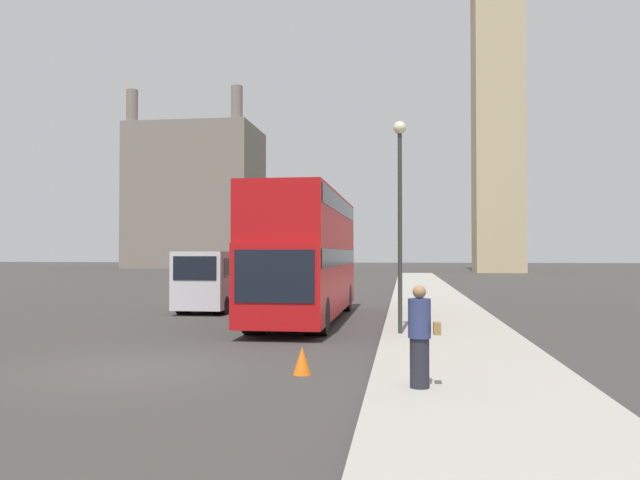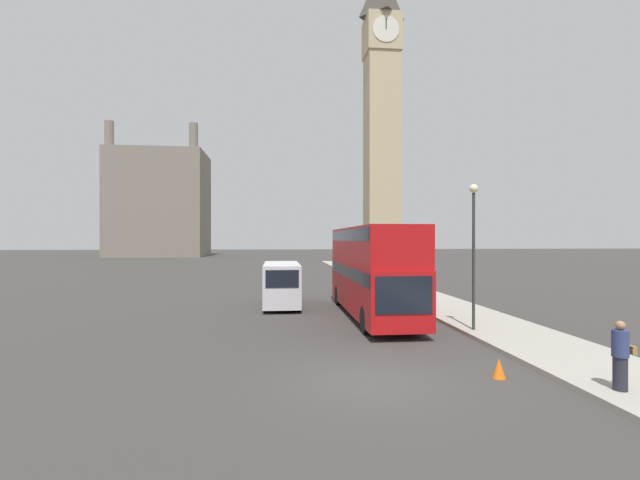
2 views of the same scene
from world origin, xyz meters
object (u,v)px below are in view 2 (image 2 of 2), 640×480
red_double_decker_bus (371,267)px  street_lamp (474,235)px  white_van (282,283)px  clock_tower (382,108)px  pedestrian (621,356)px

red_double_decker_bus → street_lamp: (3.31, -4.21, 1.57)m
red_double_decker_bus → white_van: (-4.41, 3.59, -1.15)m
clock_tower → street_lamp: (-11.85, -62.88, -24.67)m
clock_tower → street_lamp: 68.58m
white_van → street_lamp: size_ratio=0.94×
clock_tower → pedestrian: bearing=-99.3°
street_lamp → pedestrian: bearing=-87.0°
clock_tower → pedestrian: clock_tower is taller
red_double_decker_bus → pedestrian: 11.94m
pedestrian → street_lamp: (-0.37, 7.06, 3.03)m
clock_tower → street_lamp: clock_tower is taller
white_van → pedestrian: white_van is taller
white_van → pedestrian: size_ratio=3.29×
red_double_decker_bus → pedestrian: red_double_decker_bus is taller
clock_tower → red_double_decker_bus: size_ratio=5.07×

